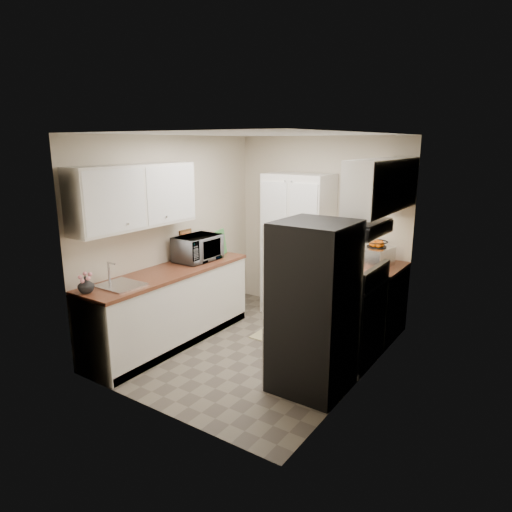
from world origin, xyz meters
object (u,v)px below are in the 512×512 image
(pantry_cabinet, at_px, (298,246))
(microwave, at_px, (198,248))
(refrigerator, at_px, (314,307))
(wine_bottle, at_px, (221,245))
(electric_range, at_px, (348,318))
(toaster_oven, at_px, (376,257))

(pantry_cabinet, distance_m, microwave, 1.44)
(pantry_cabinet, xyz_separation_m, refrigerator, (1.14, -1.73, -0.15))
(pantry_cabinet, xyz_separation_m, microwave, (-0.82, -1.18, 0.08))
(wine_bottle, bearing_deg, pantry_cabinet, 45.58)
(microwave, bearing_deg, wine_bottle, -8.07)
(electric_range, relative_size, toaster_oven, 2.76)
(electric_range, distance_m, refrigerator, 0.88)
(microwave, relative_size, wine_bottle, 2.13)
(electric_range, bearing_deg, toaster_oven, 89.28)
(pantry_cabinet, xyz_separation_m, wine_bottle, (-0.76, -0.77, 0.06))
(pantry_cabinet, height_order, refrigerator, pantry_cabinet)
(pantry_cabinet, distance_m, refrigerator, 2.07)
(electric_range, distance_m, toaster_oven, 0.96)
(pantry_cabinet, height_order, toaster_oven, pantry_cabinet)
(electric_range, relative_size, refrigerator, 0.66)
(refrigerator, bearing_deg, pantry_cabinet, 123.46)
(refrigerator, xyz_separation_m, toaster_oven, (0.04, 1.58, 0.19))
(refrigerator, height_order, toaster_oven, refrigerator)
(refrigerator, distance_m, microwave, 2.05)
(pantry_cabinet, relative_size, refrigerator, 1.18)
(refrigerator, height_order, wine_bottle, refrigerator)
(electric_range, bearing_deg, refrigerator, -92.48)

